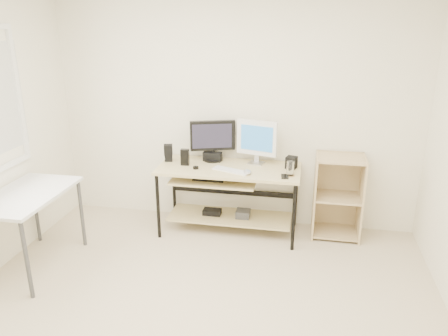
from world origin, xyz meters
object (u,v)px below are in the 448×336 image
desk (227,185)px  shelf_unit (337,195)px  black_monitor (213,138)px  white_imac (257,139)px  side_table (27,201)px  audio_controller (185,157)px

desk → shelf_unit: (1.18, 0.16, -0.09)m
black_monitor → white_imac: (0.49, -0.01, 0.02)m
black_monitor → white_imac: white_imac is taller
side_table → white_imac: bearing=32.3°
shelf_unit → audio_controller: 1.68m
shelf_unit → black_monitor: 1.48m
desk → black_monitor: bearing=136.1°
audio_controller → shelf_unit: bearing=3.2°
shelf_unit → audio_controller: size_ratio=5.13×
desk → side_table: 1.97m
white_imac → side_table: bearing=-132.8°
side_table → desk: bearing=32.7°
side_table → shelf_unit: (2.83, 1.22, -0.22)m
shelf_unit → white_imac: 1.05m
shelf_unit → black_monitor: black_monitor is taller
desk → white_imac: white_imac is taller
desk → side_table: same height
side_table → white_imac: (1.95, 1.23, 0.36)m
black_monitor → audio_controller: (-0.26, -0.20, -0.17)m
black_monitor → white_imac: size_ratio=1.01×
desk → shelf_unit: shelf_unit is taller
black_monitor → shelf_unit: bearing=-19.0°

